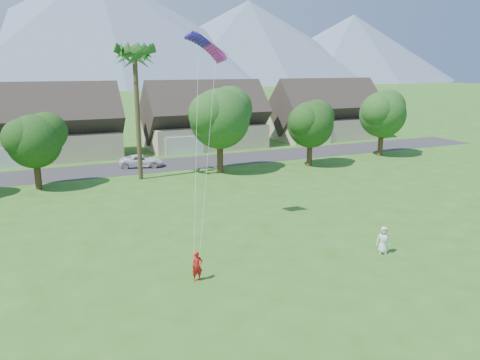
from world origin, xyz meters
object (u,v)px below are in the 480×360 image
parked_car (142,161)px  parafoil_kite (207,45)px  watcher (383,240)px  kite_flyer (197,266)px

parked_car → parafoil_kite: parafoil_kite is taller
parked_car → parafoil_kite: 23.57m
watcher → parked_car: bearing=136.9°
kite_flyer → parked_car: kite_flyer is taller
kite_flyer → parked_car: bearing=82.4°
watcher → parked_car: (-7.19, 29.48, -0.16)m
parked_car → watcher: bearing=-149.0°
kite_flyer → parafoil_kite: 13.89m
parked_car → parafoil_kite: size_ratio=1.70×
watcher → parked_car: watcher is taller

